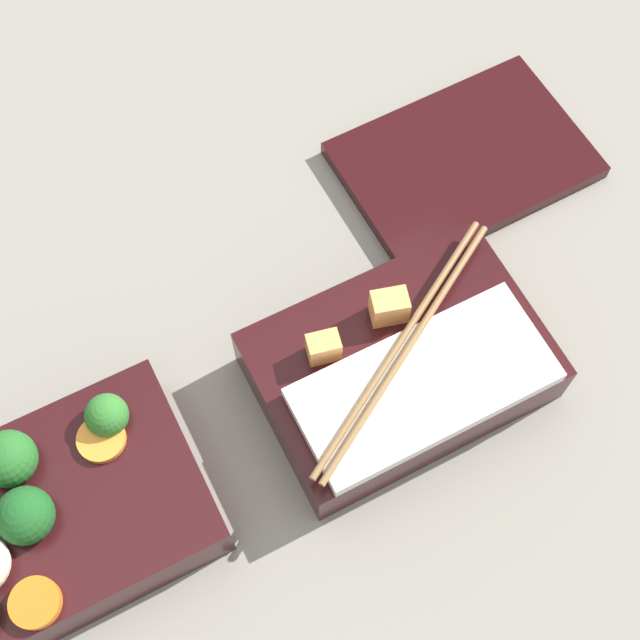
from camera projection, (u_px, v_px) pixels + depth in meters
name	position (u px, v px, depth m)	size (l,w,h in m)	color
ground_plane	(247.00, 438.00, 0.66)	(3.00, 3.00, 0.00)	gray
bento_tray_vegetable	(47.00, 523.00, 0.60)	(0.20, 0.14, 0.08)	black
bento_tray_rice	(402.00, 367.00, 0.65)	(0.20, 0.14, 0.07)	black
bento_lid	(464.00, 160.00, 0.75)	(0.20, 0.14, 0.01)	black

